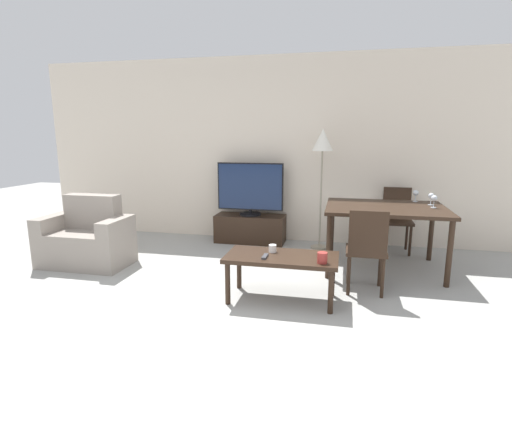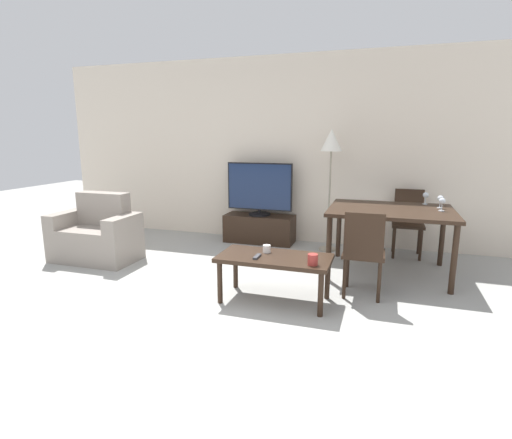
{
  "view_description": "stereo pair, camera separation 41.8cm",
  "coord_description": "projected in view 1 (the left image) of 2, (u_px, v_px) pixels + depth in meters",
  "views": [
    {
      "loc": [
        1.12,
        -2.63,
        1.58
      ],
      "look_at": [
        0.17,
        1.64,
        0.65
      ],
      "focal_mm": 28.0,
      "sensor_mm": 36.0,
      "label": 1
    },
    {
      "loc": [
        1.52,
        -2.52,
        1.58
      ],
      "look_at": [
        0.17,
        1.64,
        0.65
      ],
      "focal_mm": 28.0,
      "sensor_mm": 36.0,
      "label": 2
    }
  ],
  "objects": [
    {
      "name": "ground_plane",
      "position": [
        189.0,
        344.0,
        3.08
      ],
      "size": [
        18.0,
        18.0,
        0.0
      ],
      "primitive_type": "plane",
      "color": "#9E9E99"
    },
    {
      "name": "wall_back",
      "position": [
        269.0,
        151.0,
        5.95
      ],
      "size": [
        7.24,
        0.06,
        2.7
      ],
      "color": "beige",
      "rests_on": "ground_plane"
    },
    {
      "name": "armchair",
      "position": [
        87.0,
        240.0,
        4.91
      ],
      "size": [
        1.05,
        0.61,
        0.85
      ],
      "color": "gray",
      "rests_on": "ground_plane"
    },
    {
      "name": "tv_stand",
      "position": [
        250.0,
        229.0,
        5.97
      ],
      "size": [
        1.03,
        0.41,
        0.41
      ],
      "color": "black",
      "rests_on": "ground_plane"
    },
    {
      "name": "tv",
      "position": [
        250.0,
        189.0,
        5.85
      ],
      "size": [
        0.98,
        0.32,
        0.77
      ],
      "color": "black",
      "rests_on": "tv_stand"
    },
    {
      "name": "coffee_table",
      "position": [
        282.0,
        261.0,
        3.82
      ],
      "size": [
        1.07,
        0.53,
        0.45
      ],
      "color": "black",
      "rests_on": "ground_plane"
    },
    {
      "name": "dining_table",
      "position": [
        385.0,
        213.0,
        4.68
      ],
      "size": [
        1.36,
        1.07,
        0.76
      ],
      "color": "black",
      "rests_on": "ground_plane"
    },
    {
      "name": "dining_chair_near",
      "position": [
        367.0,
        247.0,
        3.96
      ],
      "size": [
        0.4,
        0.4,
        0.87
      ],
      "color": "black",
      "rests_on": "ground_plane"
    },
    {
      "name": "dining_chair_far",
      "position": [
        397.0,
        216.0,
        5.47
      ],
      "size": [
        0.4,
        0.4,
        0.87
      ],
      "color": "black",
      "rests_on": "ground_plane"
    },
    {
      "name": "floor_lamp",
      "position": [
        323.0,
        148.0,
        5.4
      ],
      "size": [
        0.29,
        0.29,
        1.66
      ],
      "color": "gray",
      "rests_on": "ground_plane"
    },
    {
      "name": "remote_primary",
      "position": [
        265.0,
        256.0,
        3.75
      ],
      "size": [
        0.04,
        0.15,
        0.02
      ],
      "color": "#38383D",
      "rests_on": "coffee_table"
    },
    {
      "name": "cup_white_near",
      "position": [
        273.0,
        248.0,
        3.92
      ],
      "size": [
        0.08,
        0.08,
        0.07
      ],
      "color": "white",
      "rests_on": "coffee_table"
    },
    {
      "name": "cup_colored_far",
      "position": [
        322.0,
        258.0,
        3.57
      ],
      "size": [
        0.09,
        0.09,
        0.1
      ],
      "color": "maroon",
      "rests_on": "coffee_table"
    },
    {
      "name": "wine_glass_left",
      "position": [
        434.0,
        199.0,
        4.54
      ],
      "size": [
        0.07,
        0.07,
        0.15
      ],
      "color": "silver",
      "rests_on": "dining_table"
    },
    {
      "name": "wine_glass_center",
      "position": [
        416.0,
        194.0,
        4.97
      ],
      "size": [
        0.07,
        0.07,
        0.15
      ],
      "color": "silver",
      "rests_on": "dining_table"
    },
    {
      "name": "wine_glass_right",
      "position": [
        431.0,
        197.0,
        4.72
      ],
      "size": [
        0.07,
        0.07,
        0.15
      ],
      "color": "silver",
      "rests_on": "dining_table"
    }
  ]
}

